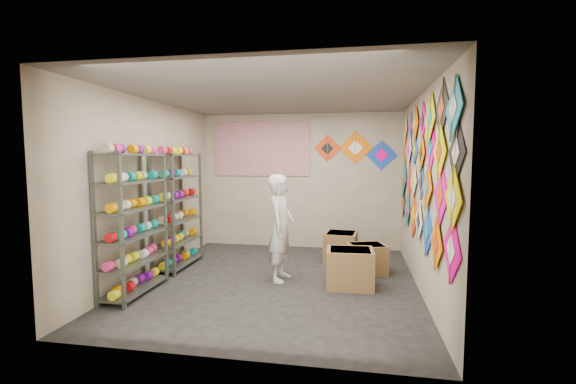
% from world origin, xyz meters
% --- Properties ---
extents(ground, '(4.50, 4.50, 0.00)m').
position_xyz_m(ground, '(0.00, 0.00, 0.00)').
color(ground, black).
extents(room_walls, '(4.50, 4.50, 4.50)m').
position_xyz_m(room_walls, '(0.00, 0.00, 1.64)').
color(room_walls, '#B7A68B').
rests_on(room_walls, ground).
extents(shelf_rack_front, '(0.40, 1.10, 1.90)m').
position_xyz_m(shelf_rack_front, '(-1.78, -0.85, 0.95)').
color(shelf_rack_front, '#4C5147').
rests_on(shelf_rack_front, ground).
extents(shelf_rack_back, '(0.40, 1.10, 1.90)m').
position_xyz_m(shelf_rack_back, '(-1.78, 0.45, 0.95)').
color(shelf_rack_back, '#4C5147').
rests_on(shelf_rack_back, ground).
extents(string_spools, '(0.12, 2.36, 0.12)m').
position_xyz_m(string_spools, '(-1.78, -0.20, 1.05)').
color(string_spools, '#FF2F78').
rests_on(string_spools, ground).
extents(kite_wall_display, '(0.05, 4.26, 2.06)m').
position_xyz_m(kite_wall_display, '(1.98, -0.07, 1.63)').
color(kite_wall_display, '#FF0198').
rests_on(kite_wall_display, room_walls).
extents(back_wall_kites, '(1.62, 0.02, 0.77)m').
position_xyz_m(back_wall_kites, '(1.11, 2.24, 1.96)').
color(back_wall_kites, red).
rests_on(back_wall_kites, room_walls).
extents(poster, '(2.00, 0.01, 1.10)m').
position_xyz_m(poster, '(-0.80, 2.23, 2.00)').
color(poster, purple).
rests_on(poster, room_walls).
extents(shopkeeper, '(0.65, 0.49, 1.58)m').
position_xyz_m(shopkeeper, '(0.03, 0.07, 0.79)').
color(shopkeeper, silver).
rests_on(shopkeeper, ground).
extents(carton_a, '(0.67, 0.57, 0.54)m').
position_xyz_m(carton_a, '(1.05, -0.07, 0.27)').
color(carton_a, olive).
rests_on(carton_a, ground).
extents(carton_b, '(0.67, 0.60, 0.46)m').
position_xyz_m(carton_b, '(1.30, 0.62, 0.23)').
color(carton_b, olive).
rests_on(carton_b, ground).
extents(carton_c, '(0.59, 0.64, 0.52)m').
position_xyz_m(carton_c, '(0.87, 1.26, 0.26)').
color(carton_c, olive).
rests_on(carton_c, ground).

